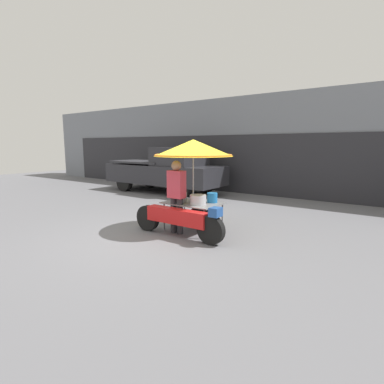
% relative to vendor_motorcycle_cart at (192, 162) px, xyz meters
% --- Properties ---
extents(ground_plane, '(36.00, 36.00, 0.00)m').
position_rel_vendor_motorcycle_cart_xyz_m(ground_plane, '(-0.45, -0.83, -1.59)').
color(ground_plane, slate).
extents(shopfront_building, '(28.00, 2.06, 3.94)m').
position_rel_vendor_motorcycle_cart_xyz_m(shopfront_building, '(-0.45, 6.79, 0.37)').
color(shopfront_building, gray).
rests_on(shopfront_building, ground).
extents(vendor_motorcycle_cart, '(2.33, 1.79, 2.10)m').
position_rel_vendor_motorcycle_cart_xyz_m(vendor_motorcycle_cart, '(0.00, 0.00, 0.00)').
color(vendor_motorcycle_cart, black).
rests_on(vendor_motorcycle_cart, ground).
extents(vendor_person, '(0.38, 0.22, 1.64)m').
position_rel_vendor_motorcycle_cart_xyz_m(vendor_person, '(-0.19, -0.31, -0.67)').
color(vendor_person, '#2D2D33').
rests_on(vendor_person, ground).
extents(pickup_truck, '(5.23, 1.90, 1.89)m').
position_rel_vendor_motorcycle_cart_xyz_m(pickup_truck, '(-4.26, 4.13, -0.66)').
color(pickup_truck, black).
rests_on(pickup_truck, ground).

